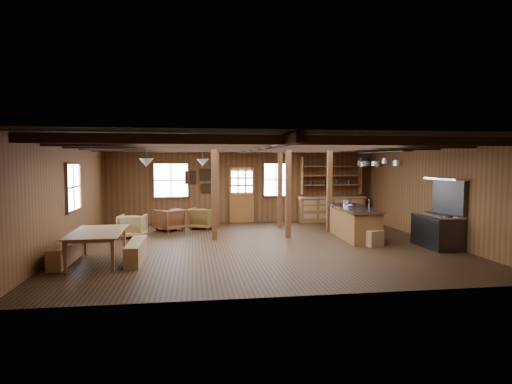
{
  "coord_description": "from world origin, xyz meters",
  "views": [
    {
      "loc": [
        -1.79,
        -11.4,
        2.26
      ],
      "look_at": [
        0.02,
        0.94,
        1.39
      ],
      "focal_mm": 30.0,
      "sensor_mm": 36.0,
      "label": 1
    }
  ],
  "objects_px": {
    "armchair_a": "(170,220)",
    "armchair_c": "(133,226)",
    "kitchen_island": "(354,223)",
    "armchair_b": "(202,218)",
    "commercial_range": "(439,225)",
    "dining_table": "(100,247)"
  },
  "relations": [
    {
      "from": "dining_table",
      "to": "armchair_a",
      "type": "distance_m",
      "value": 4.58
    },
    {
      "from": "commercial_range",
      "to": "armchair_c",
      "type": "bearing_deg",
      "value": 161.88
    },
    {
      "from": "kitchen_island",
      "to": "armchair_b",
      "type": "xyz_separation_m",
      "value": [
        -4.41,
        2.55,
        -0.12
      ]
    },
    {
      "from": "commercial_range",
      "to": "armchair_a",
      "type": "xyz_separation_m",
      "value": [
        -7.24,
        3.89,
        -0.24
      ]
    },
    {
      "from": "armchair_b",
      "to": "armchair_a",
      "type": "bearing_deg",
      "value": 33.06
    },
    {
      "from": "dining_table",
      "to": "armchair_b",
      "type": "bearing_deg",
      "value": -29.03
    },
    {
      "from": "armchair_a",
      "to": "armchair_b",
      "type": "height_order",
      "value": "armchair_a"
    },
    {
      "from": "armchair_a",
      "to": "armchair_b",
      "type": "bearing_deg",
      "value": 152.07
    },
    {
      "from": "kitchen_island",
      "to": "armchair_a",
      "type": "xyz_separation_m",
      "value": [
        -5.49,
        2.33,
        -0.11
      ]
    },
    {
      "from": "kitchen_island",
      "to": "armchair_b",
      "type": "distance_m",
      "value": 5.1
    },
    {
      "from": "commercial_range",
      "to": "armchair_b",
      "type": "relative_size",
      "value": 2.33
    },
    {
      "from": "commercial_range",
      "to": "dining_table",
      "type": "height_order",
      "value": "commercial_range"
    },
    {
      "from": "commercial_range",
      "to": "armchair_a",
      "type": "distance_m",
      "value": 8.22
    },
    {
      "from": "armchair_a",
      "to": "dining_table",
      "type": "bearing_deg",
      "value": 33.91
    },
    {
      "from": "dining_table",
      "to": "kitchen_island",
      "type": "bearing_deg",
      "value": -74.82
    },
    {
      "from": "dining_table",
      "to": "armchair_c",
      "type": "xyz_separation_m",
      "value": [
        0.28,
        3.2,
        -0.0
      ]
    },
    {
      "from": "kitchen_island",
      "to": "dining_table",
      "type": "distance_m",
      "value": 7.11
    },
    {
      "from": "armchair_a",
      "to": "armchair_c",
      "type": "xyz_separation_m",
      "value": [
        -1.03,
        -1.18,
        -0.01
      ]
    },
    {
      "from": "armchair_a",
      "to": "armchair_c",
      "type": "height_order",
      "value": "armchair_a"
    },
    {
      "from": "kitchen_island",
      "to": "armchair_a",
      "type": "relative_size",
      "value": 3.17
    },
    {
      "from": "armchair_a",
      "to": "armchair_c",
      "type": "relative_size",
      "value": 1.04
    },
    {
      "from": "armchair_a",
      "to": "commercial_range",
      "type": "bearing_deg",
      "value": 112.34
    }
  ]
}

